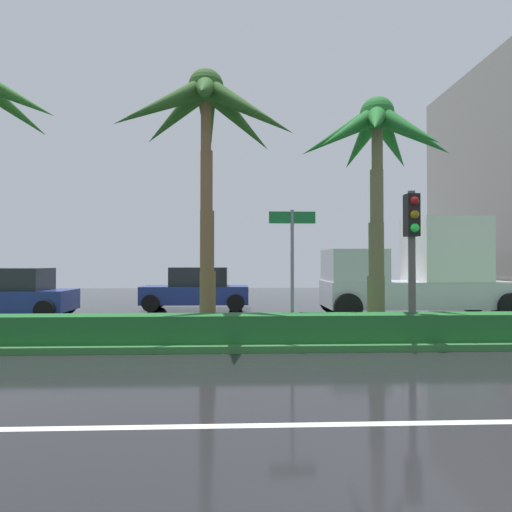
% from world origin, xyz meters
% --- Properties ---
extents(ground_plane, '(90.00, 42.00, 0.10)m').
position_xyz_m(ground_plane, '(0.00, 9.00, -0.05)').
color(ground_plane, black).
extents(near_lane_divider_stripe, '(81.00, 0.14, 0.01)m').
position_xyz_m(near_lane_divider_stripe, '(0.00, 2.00, 0.00)').
color(near_lane_divider_stripe, white).
rests_on(near_lane_divider_stripe, ground_plane).
extents(median_strip, '(85.50, 4.00, 0.15)m').
position_xyz_m(median_strip, '(0.00, 8.00, 0.07)').
color(median_strip, '#2D6B33').
rests_on(median_strip, ground_plane).
extents(median_hedge, '(76.50, 0.70, 0.60)m').
position_xyz_m(median_hedge, '(0.00, 6.60, 0.45)').
color(median_hedge, '#1E6028').
rests_on(median_hedge, median_strip).
extents(palm_tree_centre_left, '(4.85, 4.75, 6.70)m').
position_xyz_m(palm_tree_centre_left, '(-2.39, 7.98, 5.59)').
color(palm_tree_centre_left, brown).
rests_on(palm_tree_centre_left, median_strip).
extents(palm_tree_centre, '(4.23, 4.23, 6.16)m').
position_xyz_m(palm_tree_centre, '(2.10, 8.22, 5.04)').
color(palm_tree_centre, '#676541').
rests_on(palm_tree_centre, median_strip).
extents(traffic_signal_median_right, '(0.28, 0.43, 3.38)m').
position_xyz_m(traffic_signal_median_right, '(2.36, 6.55, 2.48)').
color(traffic_signal_median_right, '#4C4C47').
rests_on(traffic_signal_median_right, median_strip).
extents(street_name_sign, '(1.10, 0.08, 3.00)m').
position_xyz_m(street_name_sign, '(-0.29, 7.10, 2.08)').
color(street_name_sign, slate).
rests_on(street_name_sign, median_strip).
extents(car_in_traffic_leading, '(4.30, 2.02, 1.72)m').
position_xyz_m(car_in_traffic_leading, '(-9.50, 12.29, 0.83)').
color(car_in_traffic_leading, navy).
rests_on(car_in_traffic_leading, ground_plane).
extents(car_in_traffic_second, '(4.30, 2.02, 1.72)m').
position_xyz_m(car_in_traffic_second, '(-3.27, 14.79, 0.83)').
color(car_in_traffic_second, navy).
rests_on(car_in_traffic_second, ground_plane).
extents(box_truck_lead, '(6.40, 2.64, 3.46)m').
position_xyz_m(box_truck_lead, '(4.75, 11.95, 1.55)').
color(box_truck_lead, silver).
rests_on(box_truck_lead, ground_plane).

